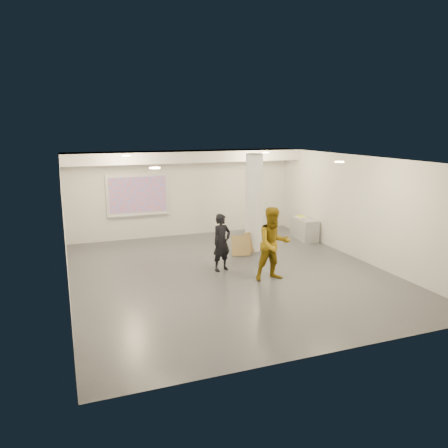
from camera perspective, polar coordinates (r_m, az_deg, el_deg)
name	(u,v)px	position (r m, az deg, el deg)	size (l,w,h in m)	color
floor	(229,273)	(11.63, 0.69, -6.42)	(8.00, 9.00, 0.01)	#35373C
ceiling	(230,159)	(11.03, 0.74, 8.48)	(8.00, 9.00, 0.01)	white
wall_back	(183,193)	(15.45, -5.34, 4.02)	(8.00, 0.01, 3.00)	silver
wall_front	(329,270)	(7.36, 13.54, -5.92)	(8.00, 0.01, 3.00)	silver
wall_left	(65,230)	(10.51, -20.08, -0.79)	(0.01, 9.00, 3.00)	silver
wall_right	(358,208)	(13.19, 17.15, 2.03)	(0.01, 9.00, 3.00)	silver
soffit_band	(187,156)	(14.78, -4.88, 8.79)	(8.00, 1.10, 0.36)	silver
downlight_nw	(126,156)	(12.90, -12.66, 8.69)	(0.22, 0.22, 0.02)	#FFD198
downlight_ne	(265,153)	(14.19, 5.43, 9.27)	(0.22, 0.22, 0.02)	#FFD198
downlight_sw	(155,168)	(8.97, -9.03, 7.24)	(0.22, 0.22, 0.02)	#FFD198
downlight_se	(339,162)	(10.74, 14.84, 7.85)	(0.22, 0.22, 0.02)	#FFD198
column	(254,203)	(13.44, 3.91, 2.75)	(0.52, 0.52, 3.00)	silver
projection_screen	(138,195)	(15.07, -11.19, 3.72)	(2.10, 0.13, 1.42)	silver
credenza	(304,229)	(15.25, 10.44, -0.60)	(0.52, 1.24, 0.73)	gray
papers_stack	(301,217)	(15.31, 9.99, 0.90)	(0.26, 0.33, 0.02)	white
postit_pad	(301,216)	(15.42, 10.03, 1.00)	(0.22, 0.30, 0.03)	#CCE212
cardboard_back	(252,242)	(13.47, 3.69, -2.39)	(0.57, 0.05, 0.62)	olive
cardboard_front	(241,246)	(13.11, 2.21, -2.85)	(0.56, 0.06, 0.61)	olive
woman	(222,242)	(11.63, -0.30, -2.43)	(0.57, 0.37, 1.55)	black
man	(273,244)	(10.97, 6.47, -2.62)	(0.90, 0.70, 1.86)	#84650F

